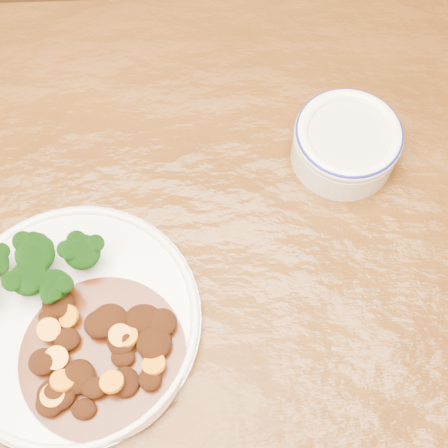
{
  "coord_description": "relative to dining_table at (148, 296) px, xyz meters",
  "views": [
    {
      "loc": [
        0.1,
        -0.27,
        1.46
      ],
      "look_at": [
        0.1,
        0.06,
        0.77
      ],
      "focal_mm": 50.0,
      "sensor_mm": 36.0,
      "label": 1
    }
  ],
  "objects": [
    {
      "name": "ground",
      "position": [
        0.0,
        0.0,
        -0.67
      ],
      "size": [
        4.0,
        4.0,
        0.0
      ],
      "primitive_type": "plane",
      "color": "#452311",
      "rests_on": "ground"
    },
    {
      "name": "broccoli_florets",
      "position": [
        -0.12,
        -0.01,
        0.12
      ],
      "size": [
        0.15,
        0.09,
        0.05
      ],
      "color": "#7F9D51",
      "rests_on": "dinner_plate"
    },
    {
      "name": "dinner_plate",
      "position": [
        -0.07,
        -0.06,
        0.09
      ],
      "size": [
        0.3,
        0.3,
        0.02
      ],
      "rotation": [
        0.0,
        0.0,
        -0.12
      ],
      "color": "silver",
      "rests_on": "dining_table"
    },
    {
      "name": "dining_table",
      "position": [
        0.0,
        0.0,
        0.0
      ],
      "size": [
        1.52,
        0.94,
        0.75
      ],
      "rotation": [
        0.0,
        0.0,
        0.02
      ],
      "color": "#56300F",
      "rests_on": "ground"
    },
    {
      "name": "dip_bowl",
      "position": [
        0.26,
        0.16,
        0.11
      ],
      "size": [
        0.14,
        0.14,
        0.06
      ],
      "rotation": [
        0.0,
        0.0,
        0.1
      ],
      "color": "white",
      "rests_on": "dining_table"
    },
    {
      "name": "mince_stew",
      "position": [
        -0.04,
        -0.1,
        0.1
      ],
      "size": [
        0.19,
        0.19,
        0.03
      ],
      "color": "#4A1F07",
      "rests_on": "dinner_plate"
    }
  ]
}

